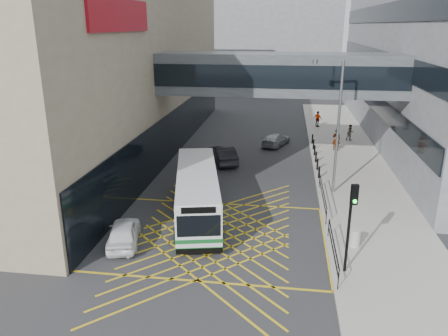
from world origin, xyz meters
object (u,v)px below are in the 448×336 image
at_px(litter_bin, 355,238).
at_px(traffic_light, 351,216).
at_px(car_white, 124,232).
at_px(pedestrian_a, 336,140).
at_px(car_silver, 276,139).
at_px(street_lamp, 336,119).
at_px(pedestrian_b, 350,133).
at_px(bus, 197,192).
at_px(car_dark, 223,154).
at_px(pedestrian_c, 318,119).

bearing_deg(litter_bin, traffic_light, -105.73).
bearing_deg(car_white, pedestrian_a, -136.97).
relative_size(car_silver, street_lamp, 0.46).
height_order(pedestrian_a, pedestrian_b, pedestrian_a).
height_order(traffic_light, pedestrian_a, traffic_light).
relative_size(bus, traffic_light, 2.41).
distance_m(traffic_light, street_lamp, 10.51).
relative_size(traffic_light, pedestrian_a, 2.27).
height_order(car_silver, litter_bin, car_silver).
distance_m(car_dark, street_lamp, 11.06).
distance_m(car_white, pedestrian_a, 23.32).
bearing_deg(street_lamp, car_silver, 102.91).
distance_m(bus, pedestrian_c, 26.37).
xyz_separation_m(bus, pedestrian_b, (11.35, 19.25, -0.59)).
bearing_deg(traffic_light, litter_bin, 58.46).
relative_size(pedestrian_b, pedestrian_c, 0.90).
distance_m(street_lamp, litter_bin, 8.91).
distance_m(litter_bin, pedestrian_a, 18.39).
bearing_deg(litter_bin, car_dark, 122.92).
bearing_deg(pedestrian_a, pedestrian_c, -82.84).
relative_size(car_dark, street_lamp, 0.54).
height_order(traffic_light, pedestrian_b, traffic_light).
bearing_deg(traffic_light, car_white, 156.61).
height_order(litter_bin, pedestrian_a, pedestrian_a).
relative_size(bus, pedestrian_c, 6.01).
height_order(street_lamp, pedestrian_c, street_lamp).
bearing_deg(pedestrian_b, car_silver, -178.68).
height_order(car_white, street_lamp, street_lamp).
xyz_separation_m(car_dark, pedestrian_b, (11.35, 8.53, 0.21)).
bearing_deg(pedestrian_a, car_white, 57.56).
bearing_deg(pedestrian_a, traffic_light, 86.36).
distance_m(car_silver, litter_bin, 20.32).
distance_m(car_dark, litter_bin, 16.17).
height_order(bus, pedestrian_b, bus).
bearing_deg(street_lamp, pedestrian_b, 72.36).
relative_size(bus, car_white, 2.52).
distance_m(car_white, car_silver, 22.19).
relative_size(car_white, car_silver, 1.03).
bearing_deg(street_lamp, car_dark, 138.68).
relative_size(car_silver, pedestrian_b, 2.55).
bearing_deg(litter_bin, street_lamp, 94.37).
xyz_separation_m(car_dark, traffic_light, (8.04, -16.23, 2.24)).
relative_size(bus, street_lamp, 1.19).
xyz_separation_m(car_silver, litter_bin, (4.60, -19.79, -0.02)).
bearing_deg(street_lamp, pedestrian_c, 83.64).
xyz_separation_m(traffic_light, litter_bin, (0.75, 2.66, -2.38)).
height_order(car_dark, street_lamp, street_lamp).
relative_size(bus, litter_bin, 11.77).
bearing_deg(pedestrian_b, street_lamp, -118.86).
relative_size(litter_bin, pedestrian_b, 0.57).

